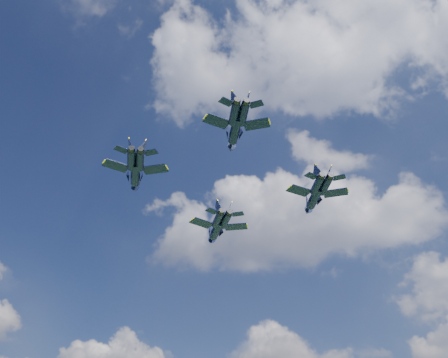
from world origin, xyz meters
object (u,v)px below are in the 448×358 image
(jet_lead, at_px, (216,230))
(jet_slot, at_px, (235,131))
(jet_right, at_px, (314,198))
(jet_left, at_px, (135,175))

(jet_lead, relative_size, jet_slot, 1.13)
(jet_lead, height_order, jet_right, jet_right)
(jet_right, bearing_deg, jet_slot, -133.70)
(jet_left, distance_m, jet_right, 33.87)
(jet_right, height_order, jet_slot, jet_right)
(jet_right, bearing_deg, jet_lead, 142.88)
(jet_lead, distance_m, jet_right, 21.94)
(jet_left, bearing_deg, jet_lead, 45.23)
(jet_left, relative_size, jet_slot, 1.07)
(jet_lead, distance_m, jet_left, 24.13)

